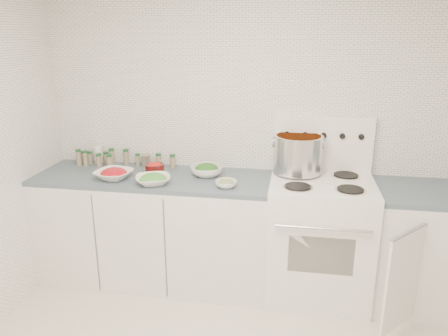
# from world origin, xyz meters

# --- Properties ---
(room_walls) EXTENTS (3.54, 3.04, 2.52)m
(room_walls) POSITION_xyz_m (0.00, 0.00, 1.56)
(room_walls) COLOR white
(room_walls) RESTS_ON ground
(counter_left) EXTENTS (1.85, 0.62, 0.90)m
(counter_left) POSITION_xyz_m (-0.82, 1.19, 0.45)
(counter_left) COLOR white
(counter_left) RESTS_ON ground
(stove) EXTENTS (0.76, 0.70, 1.36)m
(stove) POSITION_xyz_m (0.48, 1.19, 0.50)
(stove) COLOR white
(stove) RESTS_ON ground
(counter_right) EXTENTS (0.89, 0.92, 0.90)m
(counter_right) POSITION_xyz_m (1.30, 1.19, 0.45)
(counter_right) COLOR white
(counter_right) RESTS_ON ground
(stock_pot) EXTENTS (0.40, 0.37, 0.29)m
(stock_pot) POSITION_xyz_m (0.29, 1.34, 1.10)
(stock_pot) COLOR silver
(stock_pot) RESTS_ON stove
(bowl_tomato) EXTENTS (0.33, 0.33, 0.09)m
(bowl_tomato) POSITION_xyz_m (-1.10, 1.07, 0.94)
(bowl_tomato) COLOR white
(bowl_tomato) RESTS_ON counter_left
(bowl_snowpea) EXTENTS (0.33, 0.33, 0.09)m
(bowl_snowpea) POSITION_xyz_m (-0.76, 1.01, 0.94)
(bowl_snowpea) COLOR white
(bowl_snowpea) RESTS_ON counter_left
(bowl_broccoli) EXTENTS (0.29, 0.29, 0.10)m
(bowl_broccoli) POSITION_xyz_m (-0.41, 1.27, 0.95)
(bowl_broccoli) COLOR white
(bowl_broccoli) RESTS_ON counter_left
(bowl_zucchini) EXTENTS (0.19, 0.19, 0.06)m
(bowl_zucchini) POSITION_xyz_m (-0.21, 1.03, 0.93)
(bowl_zucchini) COLOR white
(bowl_zucchini) RESTS_ON counter_left
(bowl_pepper) EXTENTS (0.15, 0.15, 0.09)m
(bowl_pepper) POSITION_xyz_m (-0.83, 1.26, 0.95)
(bowl_pepper) COLOR #4F0E0D
(bowl_pepper) RESTS_ON counter_left
(salt_canister) EXTENTS (0.10, 0.10, 0.15)m
(salt_canister) POSITION_xyz_m (-1.39, 1.45, 0.97)
(salt_canister) COLOR white
(salt_canister) RESTS_ON counter_left
(tin_can) EXTENTS (0.09, 0.09, 0.10)m
(tin_can) POSITION_xyz_m (-0.96, 1.42, 0.95)
(tin_can) COLOR #9F9486
(tin_can) RESTS_ON counter_left
(spice_cluster) EXTENTS (0.85, 0.16, 0.14)m
(spice_cluster) POSITION_xyz_m (-1.24, 1.41, 0.96)
(spice_cluster) COLOR gray
(spice_cluster) RESTS_ON counter_left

